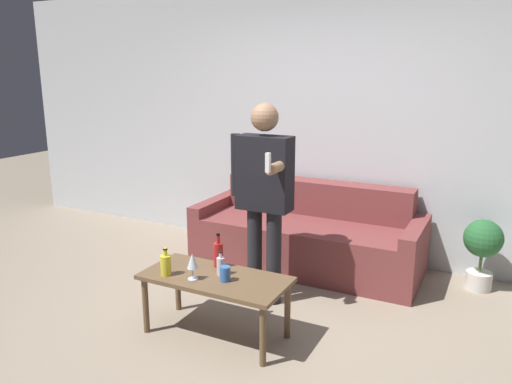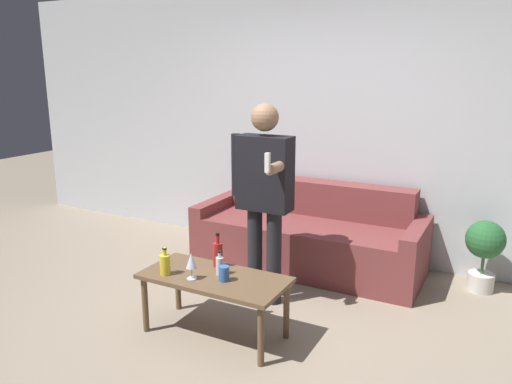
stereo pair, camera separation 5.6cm
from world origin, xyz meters
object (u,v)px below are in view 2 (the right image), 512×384
Objects in this scene: couch at (309,236)px; person_standing_front at (264,189)px; coffee_table at (214,283)px; bottle_orange at (218,254)px.

person_standing_front reaches higher than couch.
couch is 1.55m from coffee_table.
person_standing_front is (0.06, 0.65, 0.55)m from coffee_table.
bottle_orange reaches higher than coffee_table.
couch is 1.34× the size of person_standing_front.
coffee_table is 4.16× the size of bottle_orange.
coffee_table is 0.64× the size of person_standing_front.
couch is at bearing 82.90° from bottle_orange.
coffee_table is 0.86m from person_standing_front.
bottle_orange is 0.64m from person_standing_front.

